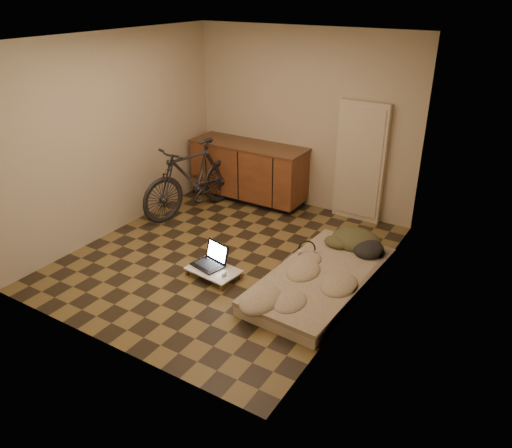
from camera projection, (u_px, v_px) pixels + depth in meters
The scene contains 10 objects.
room_shell at pixel (224, 158), 5.73m from camera, with size 3.50×4.00×2.60m.
cabinets at pixel (249, 171), 7.75m from camera, with size 1.84×0.62×0.91m.
appliance_panel at pixel (360, 162), 6.97m from camera, with size 0.70×0.10×1.70m, color beige.
bicycle at pixel (193, 174), 7.28m from camera, with size 0.54×1.82×1.18m, color black.
futon at pixel (321, 280), 5.63m from camera, with size 1.09×2.09×0.18m.
clothing_pile at pixel (359, 236), 6.12m from camera, with size 0.65×0.54×0.26m, color #3D3F24, non-canonical shape.
headphones at pixel (307, 248), 5.96m from camera, with size 0.23×0.21×0.15m, color black, non-canonical shape.
lap_desk at pixel (214, 270), 5.82m from camera, with size 0.64×0.46×0.10m.
laptop at pixel (211, 261), 5.89m from camera, with size 0.42×0.39×0.25m.
mouse at pixel (224, 274), 5.69m from camera, with size 0.06×0.09×0.03m, color silver.
Camera 1 is at (3.18, -4.48, 3.11)m, focal length 35.00 mm.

